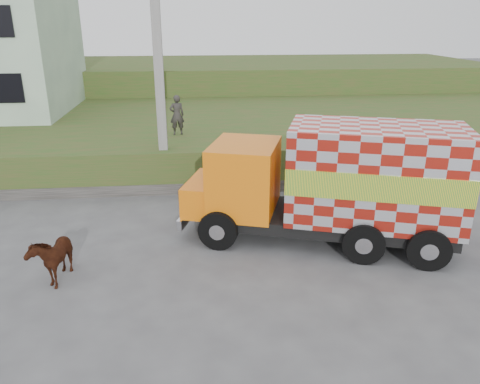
{
  "coord_description": "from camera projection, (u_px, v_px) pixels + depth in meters",
  "views": [
    {
      "loc": [
        0.09,
        -11.48,
        5.81
      ],
      "look_at": [
        1.3,
        0.57,
        1.3
      ],
      "focal_mm": 35.0,
      "sensor_mm": 36.0,
      "label": 1
    }
  ],
  "objects": [
    {
      "name": "utility_pole",
      "position": [
        159.0,
        74.0,
        15.5
      ],
      "size": [
        1.2,
        0.3,
        8.0
      ],
      "color": "gray",
      "rests_on": "ground"
    },
    {
      "name": "ground",
      "position": [
        195.0,
        246.0,
        12.72
      ],
      "size": [
        120.0,
        120.0,
        0.0
      ],
      "primitive_type": "plane",
      "color": "#474749",
      "rests_on": "ground"
    },
    {
      "name": "retaining_strip",
      "position": [
        136.0,
        189.0,
        16.38
      ],
      "size": [
        16.0,
        0.5,
        0.4
      ],
      "primitive_type": "cube",
      "color": "#595651",
      "rests_on": "ground"
    },
    {
      "name": "embankment_far",
      "position": [
        191.0,
        84.0,
        32.72
      ],
      "size": [
        40.0,
        12.0,
        3.0
      ],
      "primitive_type": "cube",
      "color": "#29531B",
      "rests_on": "ground"
    },
    {
      "name": "embankment",
      "position": [
        192.0,
        134.0,
        21.79
      ],
      "size": [
        40.0,
        12.0,
        1.5
      ],
      "primitive_type": "cube",
      "color": "#29531B",
      "rests_on": "ground"
    },
    {
      "name": "pedestrian",
      "position": [
        177.0,
        115.0,
        18.21
      ],
      "size": [
        0.62,
        0.46,
        1.55
      ],
      "primitive_type": "imported",
      "rotation": [
        0.0,
        0.0,
        3.31
      ],
      "color": "#2D2A28",
      "rests_on": "embankment"
    },
    {
      "name": "cargo_truck",
      "position": [
        336.0,
        183.0,
        12.46
      ],
      "size": [
        7.68,
        4.42,
        3.27
      ],
      "rotation": [
        0.0,
        0.0,
        -0.31
      ],
      "color": "black",
      "rests_on": "ground"
    },
    {
      "name": "cow",
      "position": [
        53.0,
        255.0,
        10.92
      ],
      "size": [
        0.83,
        1.52,
        1.23
      ],
      "primitive_type": "imported",
      "rotation": [
        0.0,
        0.0,
        -0.12
      ],
      "color": "black",
      "rests_on": "ground"
    }
  ]
}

